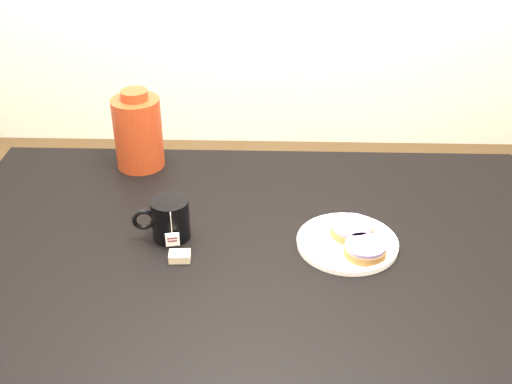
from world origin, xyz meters
TOP-DOWN VIEW (x-y plane):
  - table at (0.00, 0.00)m, footprint 1.40×0.90m
  - plate at (0.21, 0.01)m, footprint 0.22×0.22m
  - bagel_back at (0.22, 0.03)m, footprint 0.13×0.13m
  - bagel_front at (0.24, -0.04)m, footprint 0.10×0.10m
  - mug at (-0.18, 0.03)m, footprint 0.13×0.10m
  - teabag_pouch at (-0.15, -0.06)m, footprint 0.05×0.03m
  - bagel_package at (-0.31, 0.36)m, footprint 0.14×0.14m

SIDE VIEW (x-z plane):
  - table at x=0.00m, z-range 0.29..1.04m
  - plate at x=0.21m, z-range 0.75..0.77m
  - teabag_pouch at x=-0.15m, z-range 0.75..0.77m
  - bagel_back at x=0.22m, z-range 0.76..0.79m
  - bagel_front at x=0.24m, z-range 0.76..0.79m
  - mug at x=-0.18m, z-range 0.75..0.84m
  - bagel_package at x=-0.31m, z-range 0.74..0.95m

